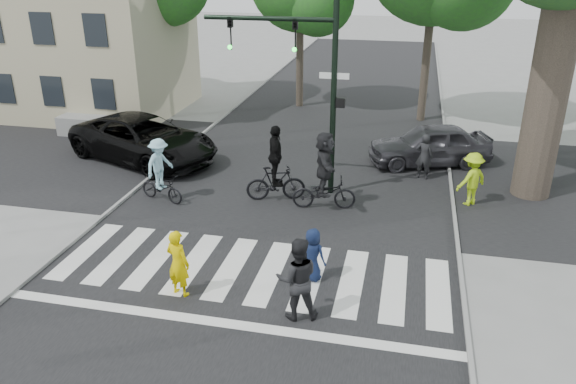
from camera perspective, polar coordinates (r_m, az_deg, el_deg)
name	(u,v)px	position (r m, az deg, el deg)	size (l,w,h in m)	color
ground	(239,292)	(13.20, -5.05, -10.09)	(120.00, 120.00, 0.00)	gray
road_stem	(286,204)	(17.43, -0.17, -1.21)	(10.00, 70.00, 0.01)	black
road_cross	(305,170)	(20.13, 1.72, 2.26)	(70.00, 10.00, 0.01)	black
curb_left	(137,189)	(19.08, -15.12, 0.33)	(0.10, 70.00, 0.10)	gray
curb_right	(455,218)	(17.12, 16.57, -2.57)	(0.10, 70.00, 0.10)	gray
crosswalk	(247,277)	(13.73, -4.22, -8.58)	(10.00, 3.85, 0.01)	silver
traffic_signal	(306,71)	(17.27, 1.89, 12.16)	(4.45, 0.29, 6.00)	black
house	(90,30)	(28.88, -19.51, 15.25)	(8.40, 8.10, 8.82)	#B3AA8D
pedestrian_woman	(178,263)	(12.90, -11.11, -7.11)	(0.59, 0.39, 1.62)	#EFD000
pedestrian_child	(312,255)	(13.29, 2.50, -6.39)	(0.65, 0.42, 1.33)	#101B3A
pedestrian_adult	(297,279)	(11.87, 0.95, -8.81)	(0.91, 0.71, 1.87)	black
cyclist_left	(161,174)	(17.78, -12.82, 1.75)	(1.69, 1.17, 2.03)	black
cyclist_mid	(276,170)	(17.37, -1.27, 2.23)	(1.92, 1.21, 2.42)	black
cyclist_right	(324,175)	(16.78, 3.73, 1.73)	(2.00, 1.85, 2.42)	black
car_suv	(144,139)	(21.54, -14.46, 5.25)	(2.73, 5.92, 1.65)	black
car_grey	(429,145)	(21.11, 14.18, 4.69)	(1.76, 4.38, 1.49)	#3A393F
bystander_hivis	(472,179)	(17.99, 18.17, 1.26)	(1.08, 0.62, 1.68)	#B3E218
bystander_dark	(424,156)	(19.67, 13.67, 3.52)	(0.58, 0.38, 1.60)	black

